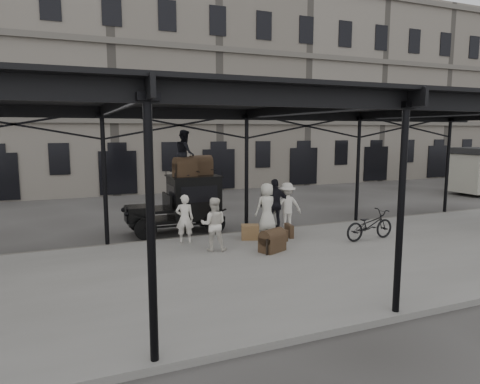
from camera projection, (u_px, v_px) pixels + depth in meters
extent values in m
plane|color=#383533|center=(270.00, 248.00, 14.19)|extent=(120.00, 120.00, 0.00)
cube|color=slate|center=(301.00, 263.00, 12.35)|extent=(28.00, 8.00, 0.15)
cylinder|color=black|center=(447.00, 169.00, 19.51)|extent=(0.14, 0.14, 4.30)
cylinder|color=black|center=(247.00, 178.00, 15.72)|extent=(0.14, 0.14, 4.30)
cylinder|color=black|center=(400.00, 216.00, 8.58)|extent=(0.14, 0.14, 4.30)
cube|color=black|center=(247.00, 114.00, 15.39)|extent=(22.00, 0.10, 0.45)
cube|color=black|center=(407.00, 98.00, 8.25)|extent=(22.00, 0.10, 0.45)
cube|color=black|center=(299.00, 102.00, 11.98)|extent=(22.50, 9.00, 0.08)
cube|color=silver|center=(299.00, 100.00, 11.97)|extent=(18.00, 7.00, 0.04)
cube|color=slate|center=(155.00, 86.00, 29.67)|extent=(64.00, 8.00, 14.00)
cylinder|color=black|center=(476.00, 191.00, 26.09)|extent=(0.50, 2.30, 0.50)
cylinder|color=black|center=(146.00, 229.00, 15.15)|extent=(0.80, 0.10, 0.80)
cylinder|color=black|center=(139.00, 222.00, 16.47)|extent=(0.80, 0.10, 0.80)
cylinder|color=black|center=(215.00, 223.00, 16.14)|extent=(0.80, 0.10, 0.80)
cylinder|color=black|center=(203.00, 216.00, 17.46)|extent=(0.80, 0.10, 0.80)
cube|color=black|center=(175.00, 219.00, 16.26)|extent=(3.60, 1.25, 0.12)
cube|color=black|center=(139.00, 214.00, 15.71)|extent=(0.90, 1.00, 0.55)
cube|color=black|center=(126.00, 214.00, 15.53)|extent=(0.06, 0.70, 0.55)
cube|color=black|center=(161.00, 209.00, 16.00)|extent=(0.70, 1.30, 0.10)
cube|color=black|center=(194.00, 197.00, 16.44)|extent=(1.80, 1.45, 1.55)
cube|color=black|center=(199.00, 194.00, 15.74)|extent=(1.40, 0.02, 0.60)
cube|color=black|center=(194.00, 176.00, 16.32)|extent=(1.90, 1.55, 0.06)
imported|color=silver|center=(185.00, 219.00, 14.20)|extent=(0.67, 0.53, 1.63)
imported|color=silver|center=(214.00, 224.00, 13.27)|extent=(0.99, 0.88, 1.68)
imported|color=silver|center=(267.00, 207.00, 15.97)|extent=(0.91, 0.62, 1.79)
imported|color=black|center=(275.00, 204.00, 16.09)|extent=(1.21, 0.70, 1.93)
imported|color=silver|center=(287.00, 206.00, 16.29)|extent=(1.24, 0.84, 1.77)
imported|color=black|center=(370.00, 225.00, 14.64)|extent=(2.00, 0.80, 1.03)
imported|color=black|center=(185.00, 153.00, 15.97)|extent=(0.76, 0.92, 1.73)
cube|color=olive|center=(250.00, 232.00, 14.76)|extent=(0.72, 0.64, 0.50)
cube|color=#42341E|center=(289.00, 231.00, 15.07)|extent=(0.24, 0.62, 0.45)
cube|color=#42341E|center=(279.00, 236.00, 14.36)|extent=(0.61, 0.20, 0.40)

